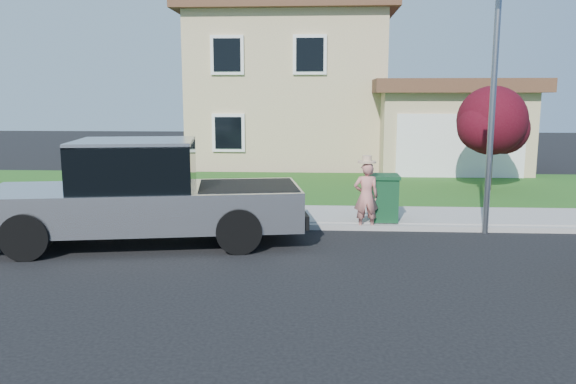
# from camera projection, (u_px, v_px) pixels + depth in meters

# --- Properties ---
(ground) EXTENTS (80.00, 80.00, 0.00)m
(ground) POSITION_uv_depth(u_px,v_px,m) (238.00, 265.00, 10.06)
(ground) COLOR black
(ground) RESTS_ON ground
(curb) EXTENTS (40.00, 0.20, 0.12)m
(curb) POSITION_uv_depth(u_px,v_px,m) (300.00, 226.00, 12.85)
(curb) COLOR gray
(curb) RESTS_ON ground
(sidewalk) EXTENTS (40.00, 2.00, 0.15)m
(sidewalk) POSITION_uv_depth(u_px,v_px,m) (301.00, 216.00, 13.93)
(sidewalk) COLOR gray
(sidewalk) RESTS_ON ground
(lawn) EXTENTS (40.00, 7.00, 0.10)m
(lawn) POSITION_uv_depth(u_px,v_px,m) (306.00, 188.00, 18.36)
(lawn) COLOR #124115
(lawn) RESTS_ON ground
(house) EXTENTS (14.00, 11.30, 6.85)m
(house) POSITION_uv_depth(u_px,v_px,m) (318.00, 93.00, 25.58)
(house) COLOR tan
(house) RESTS_ON ground
(pickup_truck) EXTENTS (6.77, 3.27, 2.13)m
(pickup_truck) POSITION_uv_depth(u_px,v_px,m) (144.00, 195.00, 11.49)
(pickup_truck) COLOR black
(pickup_truck) RESTS_ON ground
(woman) EXTENTS (0.59, 0.41, 1.70)m
(woman) POSITION_uv_depth(u_px,v_px,m) (366.00, 195.00, 12.64)
(woman) COLOR tan
(woman) RESTS_ON ground
(ornamental_tree) EXTENTS (2.36, 2.13, 3.24)m
(ornamental_tree) POSITION_uv_depth(u_px,v_px,m) (493.00, 124.00, 17.34)
(ornamental_tree) COLOR black
(ornamental_tree) RESTS_ON lawn
(trash_bin) EXTENTS (0.66, 0.75, 1.06)m
(trash_bin) POSITION_uv_depth(u_px,v_px,m) (384.00, 197.00, 13.02)
(trash_bin) COLOR #103B1F
(trash_bin) RESTS_ON sidewalk
(street_lamp) EXTENTS (0.38, 0.71, 5.43)m
(street_lamp) POSITION_uv_depth(u_px,v_px,m) (493.00, 92.00, 11.90)
(street_lamp) COLOR slate
(street_lamp) RESTS_ON ground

